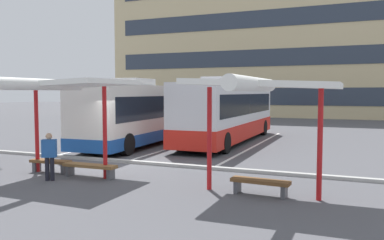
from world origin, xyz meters
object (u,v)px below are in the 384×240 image
(bench_1, at_px, (51,163))
(waiting_passenger_0, at_px, (49,154))
(waiting_shelter_2, at_px, (260,87))
(bench_2, at_px, (90,167))
(waiting_shelter_1, at_px, (63,87))
(coach_bus_0, at_px, (147,113))
(bench_3, at_px, (260,184))
(coach_bus_1, at_px, (229,113))

(bench_1, xyz_separation_m, waiting_passenger_0, (0.90, -1.03, 0.54))
(waiting_shelter_2, bearing_deg, bench_2, 177.55)
(waiting_shelter_1, relative_size, bench_2, 2.53)
(coach_bus_0, xyz_separation_m, bench_1, (0.83, -8.49, -1.34))
(waiting_passenger_0, bearing_deg, bench_3, 6.55)
(bench_1, xyz_separation_m, bench_3, (7.57, -0.27, 0.00))
(waiting_shelter_2, bearing_deg, waiting_shelter_1, 179.35)
(coach_bus_0, distance_m, bench_2, 9.12)
(coach_bus_1, distance_m, waiting_shelter_2, 12.07)
(bench_2, relative_size, bench_3, 1.16)
(coach_bus_0, distance_m, bench_1, 8.63)
(coach_bus_1, xyz_separation_m, waiting_shelter_1, (-2.32, -11.10, 1.36))
(coach_bus_1, distance_m, waiting_shelter_1, 11.42)
(bench_1, height_order, waiting_passenger_0, waiting_passenger_0)
(coach_bus_0, distance_m, waiting_shelter_2, 12.30)
(coach_bus_1, xyz_separation_m, waiting_passenger_0, (-2.32, -11.81, -0.80))
(bench_1, relative_size, bench_2, 0.80)
(waiting_shelter_1, xyz_separation_m, waiting_shelter_2, (6.67, -0.08, -0.05))
(coach_bus_0, height_order, waiting_shelter_2, coach_bus_0)
(waiting_shelter_1, relative_size, waiting_passenger_0, 3.17)
(coach_bus_1, relative_size, bench_1, 7.68)
(bench_3, height_order, waiting_passenger_0, waiting_passenger_0)
(waiting_shelter_1, distance_m, waiting_passenger_0, 2.27)
(waiting_shelter_1, relative_size, waiting_shelter_2, 1.14)
(bench_2, xyz_separation_m, waiting_shelter_2, (5.77, -0.25, 2.64))
(coach_bus_1, height_order, waiting_passenger_0, coach_bus_1)
(coach_bus_0, xyz_separation_m, waiting_shelter_2, (8.40, -8.88, 1.32))
(coach_bus_0, bearing_deg, bench_2, -73.05)
(bench_2, xyz_separation_m, bench_3, (5.77, -0.12, -0.01))
(waiting_shelter_1, xyz_separation_m, waiting_passenger_0, (-0.00, -0.71, -2.16))
(coach_bus_1, bearing_deg, coach_bus_0, -150.42)
(coach_bus_0, relative_size, bench_1, 7.61)
(bench_2, bearing_deg, bench_1, 175.22)
(waiting_shelter_2, relative_size, waiting_passenger_0, 2.78)
(bench_1, bearing_deg, coach_bus_1, 73.39)
(coach_bus_1, distance_m, bench_1, 11.33)
(waiting_shelter_2, bearing_deg, bench_3, 90.00)
(waiting_shelter_1, xyz_separation_m, bench_2, (0.90, 0.17, -2.69))
(bench_3, bearing_deg, bench_1, 177.99)
(bench_1, distance_m, bench_2, 1.81)
(coach_bus_0, height_order, coach_bus_1, coach_bus_1)
(bench_2, relative_size, waiting_shelter_2, 0.45)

